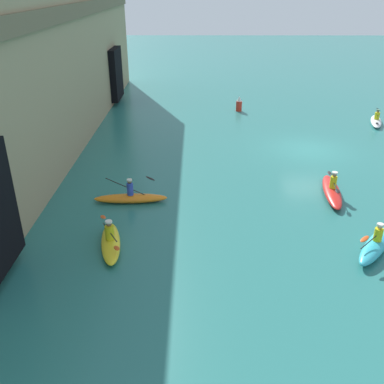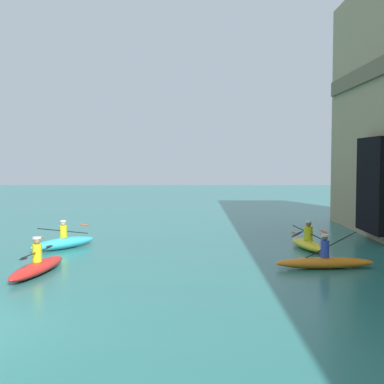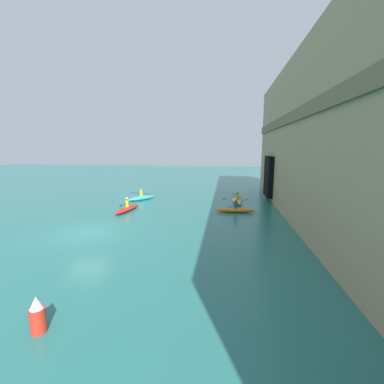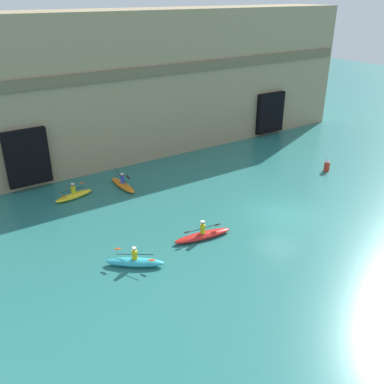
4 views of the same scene
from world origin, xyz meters
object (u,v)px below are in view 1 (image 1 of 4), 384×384
at_px(kayak_cyan, 376,245).
at_px(kayak_red, 332,191).
at_px(marker_buoy, 239,104).
at_px(kayak_white, 376,121).
at_px(kayak_orange, 131,198).
at_px(kayak_yellow, 111,242).

bearing_deg(kayak_cyan, kayak_red, -139.16).
relative_size(kayak_red, kayak_cyan, 1.27).
bearing_deg(marker_buoy, kayak_cyan, -170.23).
bearing_deg(kayak_white, kayak_cyan, 177.46).
height_order(kayak_orange, kayak_yellow, kayak_orange).
height_order(kayak_white, kayak_cyan, kayak_cyan).
bearing_deg(kayak_yellow, marker_buoy, 150.15).
relative_size(kayak_red, kayak_yellow, 1.25).
bearing_deg(kayak_orange, kayak_white, -145.12).
height_order(kayak_red, kayak_white, kayak_red).
bearing_deg(kayak_red, kayak_yellow, -56.73).
xyz_separation_m(kayak_orange, kayak_red, (0.77, -9.11, -0.00)).
bearing_deg(marker_buoy, kayak_white, -109.18).
distance_m(kayak_red, kayak_yellow, 10.33).
bearing_deg(marker_buoy, kayak_red, -168.29).
relative_size(kayak_cyan, kayak_yellow, 0.99).
height_order(kayak_cyan, marker_buoy, kayak_cyan).
bearing_deg(kayak_red, marker_buoy, -160.07).
bearing_deg(kayak_yellow, kayak_orange, 165.24).
distance_m(kayak_orange, kayak_red, 9.15).
height_order(kayak_white, kayak_yellow, kayak_yellow).
distance_m(kayak_cyan, marker_buoy, 19.04).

